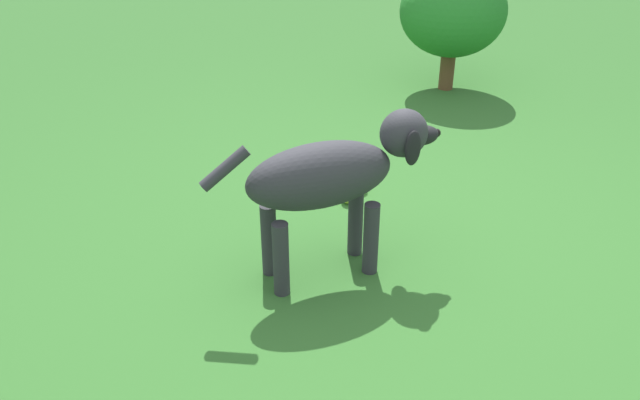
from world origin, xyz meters
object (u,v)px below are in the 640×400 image
Objects in this scene: dog at (334,175)px; tennis_ball_0 at (309,187)px; tennis_ball_2 at (361,186)px; tennis_ball_3 at (348,197)px.

dog is 13.15× the size of tennis_ball_0.
tennis_ball_0 and tennis_ball_2 have the same top height.
tennis_ball_2 is at bearing -114.76° from tennis_ball_3.
tennis_ball_2 is (-0.08, -0.67, -0.40)m from dog.
dog is 13.15× the size of tennis_ball_3.
dog is 0.78m from tennis_ball_2.
tennis_ball_0 and tennis_ball_3 have the same top height.
tennis_ball_0 is 1.00× the size of tennis_ball_2.
tennis_ball_3 is at bearing 157.16° from tennis_ball_0.
tennis_ball_3 is at bearing 59.24° from dog.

